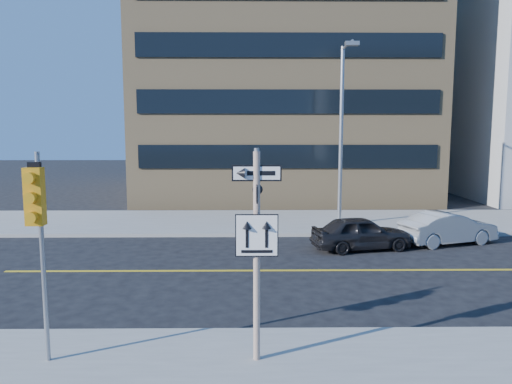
{
  "coord_description": "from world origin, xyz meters",
  "views": [
    {
      "loc": [
        -0.12,
        -11.62,
        4.58
      ],
      "look_at": [
        0.07,
        4.0,
        2.56
      ],
      "focal_mm": 35.0,
      "sensor_mm": 36.0,
      "label": 1
    }
  ],
  "objects_px": {
    "parked_car_a": "(361,233)",
    "streetlight_a": "(342,124)",
    "traffic_signal": "(37,214)",
    "sign_pole": "(257,243)",
    "parked_car_b": "(448,228)"
  },
  "relations": [
    {
      "from": "traffic_signal",
      "to": "parked_car_b",
      "type": "distance_m",
      "value": 15.8
    },
    {
      "from": "traffic_signal",
      "to": "streetlight_a",
      "type": "height_order",
      "value": "streetlight_a"
    },
    {
      "from": "traffic_signal",
      "to": "parked_car_b",
      "type": "relative_size",
      "value": 1.03
    },
    {
      "from": "parked_car_a",
      "to": "parked_car_b",
      "type": "height_order",
      "value": "parked_car_b"
    },
    {
      "from": "sign_pole",
      "to": "parked_car_b",
      "type": "distance_m",
      "value": 12.9
    },
    {
      "from": "parked_car_a",
      "to": "streetlight_a",
      "type": "distance_m",
      "value": 5.73
    },
    {
      "from": "traffic_signal",
      "to": "sign_pole",
      "type": "bearing_deg",
      "value": 2.11
    },
    {
      "from": "parked_car_b",
      "to": "sign_pole",
      "type": "bearing_deg",
      "value": 124.68
    },
    {
      "from": "parked_car_a",
      "to": "parked_car_b",
      "type": "distance_m",
      "value": 3.75
    },
    {
      "from": "traffic_signal",
      "to": "parked_car_b",
      "type": "bearing_deg",
      "value": 41.4
    },
    {
      "from": "parked_car_a",
      "to": "streetlight_a",
      "type": "height_order",
      "value": "streetlight_a"
    },
    {
      "from": "traffic_signal",
      "to": "parked_car_a",
      "type": "relative_size",
      "value": 1.07
    },
    {
      "from": "traffic_signal",
      "to": "parked_car_a",
      "type": "xyz_separation_m",
      "value": [
        8.07,
        9.44,
        -2.39
      ]
    },
    {
      "from": "streetlight_a",
      "to": "traffic_signal",
      "type": "bearing_deg",
      "value": -120.8
    },
    {
      "from": "sign_pole",
      "to": "parked_car_b",
      "type": "bearing_deg",
      "value": 52.85
    }
  ]
}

